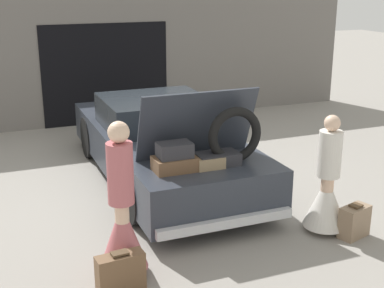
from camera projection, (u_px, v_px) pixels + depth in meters
name	position (u px, v px, depth m)	size (l,w,h in m)	color
ground_plane	(162.00, 178.00, 8.76)	(40.00, 40.00, 0.00)	gray
garage_wall_back	(105.00, 60.00, 11.75)	(12.00, 0.14, 2.80)	slate
car	(162.00, 143.00, 8.57)	(1.93, 4.91, 1.76)	#2D333D
person_left	(122.00, 221.00, 5.74)	(0.53, 0.53, 1.74)	beige
person_right	(327.00, 191.00, 6.77)	(0.56, 0.56, 1.54)	beige
suitcase_beside_left_person	(121.00, 273.00, 5.54)	(0.52, 0.23, 0.45)	brown
suitcase_beside_right_person	(354.00, 222.00, 6.71)	(0.45, 0.32, 0.44)	#8C7259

